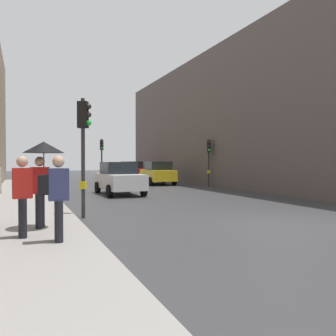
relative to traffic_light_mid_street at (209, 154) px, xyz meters
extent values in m
plane|color=#38383A|center=(-5.19, -13.87, -2.32)|extent=(120.00, 120.00, 0.00)
cube|color=gray|center=(-12.11, -7.87, -2.24)|extent=(2.86, 40.00, 0.16)
cube|color=#5B514C|center=(6.31, 1.78, 2.62)|extent=(12.00, 33.42, 9.87)
cylinder|color=#2D2D2D|center=(0.01, 0.02, -0.64)|extent=(0.12, 0.12, 3.35)
cube|color=black|center=(0.01, 0.02, 0.52)|extent=(0.33, 0.37, 0.84)
cube|color=yellow|center=(0.01, 0.02, -1.27)|extent=(0.24, 0.22, 0.24)
sphere|color=#2D231E|center=(-0.06, -0.15, 0.78)|extent=(0.18, 0.18, 0.18)
sphere|color=#2D231E|center=(-0.06, -0.15, 0.52)|extent=(0.18, 0.18, 0.18)
sphere|color=green|center=(-0.06, -0.15, 0.26)|extent=(0.18, 0.18, 0.18)
cylinder|color=#2D2D2D|center=(-5.96, 7.80, -0.48)|extent=(0.12, 0.12, 3.68)
cube|color=black|center=(-5.96, 7.80, 0.84)|extent=(0.25, 0.31, 0.84)
cube|color=yellow|center=(-5.96, 7.80, -1.27)|extent=(0.21, 0.17, 0.24)
sphere|color=#2D231E|center=(-5.95, 7.61, 1.10)|extent=(0.18, 0.18, 0.18)
sphere|color=#2D231E|center=(-5.95, 7.61, 0.84)|extent=(0.18, 0.18, 0.18)
sphere|color=green|center=(-5.95, 7.61, 0.58)|extent=(0.18, 0.18, 0.18)
cylinder|color=#2D2D2D|center=(-10.38, -10.68, -0.41)|extent=(0.12, 0.12, 3.80)
cube|color=black|center=(-10.38, -10.68, 0.97)|extent=(0.38, 0.36, 0.84)
cube|color=yellow|center=(-10.38, -10.68, -1.27)|extent=(0.24, 0.25, 0.24)
sphere|color=#2D231E|center=(-10.22, -10.78, 1.23)|extent=(0.18, 0.18, 0.18)
sphere|color=#2D231E|center=(-10.22, -10.78, 0.97)|extent=(0.18, 0.18, 0.18)
sphere|color=green|center=(-10.22, -10.78, 0.71)|extent=(0.18, 0.18, 0.18)
cube|color=yellow|center=(-2.54, 3.50, -1.60)|extent=(2.10, 4.32, 0.80)
cube|color=black|center=(-2.56, 3.25, -0.88)|extent=(1.74, 2.11, 0.64)
cylinder|color=black|center=(-3.34, 4.91, -2.00)|extent=(0.27, 0.65, 0.64)
cylinder|color=black|center=(-1.55, 4.78, -2.00)|extent=(0.27, 0.65, 0.64)
cylinder|color=black|center=(-3.54, 2.22, -2.00)|extent=(0.27, 0.65, 0.64)
cylinder|color=black|center=(-1.74, 2.09, -2.00)|extent=(0.27, 0.65, 0.64)
cube|color=silver|center=(-7.31, -3.38, -1.60)|extent=(1.89, 4.24, 0.80)
cube|color=black|center=(-7.32, -3.13, -0.88)|extent=(1.64, 2.03, 0.64)
cylinder|color=black|center=(-6.38, -4.71, -2.00)|extent=(0.23, 0.64, 0.64)
cylinder|color=black|center=(-8.18, -4.74, -2.00)|extent=(0.23, 0.64, 0.64)
cylinder|color=black|center=(-6.44, -2.01, -2.00)|extent=(0.23, 0.64, 0.64)
cylinder|color=black|center=(-8.24, -2.05, -2.00)|extent=(0.23, 0.64, 0.64)
cube|color=red|center=(-2.50, 10.85, -1.60)|extent=(1.82, 4.21, 0.80)
cube|color=black|center=(-2.50, 10.60, -0.88)|extent=(1.61, 2.01, 0.64)
cylinder|color=black|center=(-3.40, 12.19, -2.00)|extent=(0.22, 0.64, 0.64)
cylinder|color=black|center=(-1.60, 12.20, -2.00)|extent=(0.22, 0.64, 0.64)
cylinder|color=black|center=(-3.39, 9.49, -2.00)|extent=(0.22, 0.64, 0.64)
cylinder|color=black|center=(-1.59, 9.50, -2.00)|extent=(0.22, 0.64, 0.64)
cylinder|color=black|center=(-11.74, -12.73, -1.73)|extent=(0.16, 0.16, 0.85)
cylinder|color=black|center=(-11.81, -12.92, -1.73)|extent=(0.16, 0.16, 0.85)
cube|color=red|center=(-11.77, -12.82, -0.98)|extent=(0.47, 0.38, 0.66)
sphere|color=tan|center=(-11.77, -12.82, -0.51)|extent=(0.24, 0.24, 0.24)
cylinder|color=black|center=(-11.68, -12.86, -0.73)|extent=(0.02, 0.02, 0.90)
cone|color=black|center=(-11.68, -12.86, -0.16)|extent=(1.00, 1.00, 0.28)
cylinder|color=black|center=(-11.49, -14.46, -1.73)|extent=(0.16, 0.16, 0.85)
cylinder|color=black|center=(-11.49, -14.66, -1.73)|extent=(0.16, 0.16, 0.85)
cube|color=navy|center=(-11.49, -14.56, -0.98)|extent=(0.40, 0.26, 0.66)
sphere|color=tan|center=(-11.49, -14.56, -0.51)|extent=(0.24, 0.24, 0.24)
cube|color=black|center=(-11.79, -14.56, -0.98)|extent=(0.20, 0.28, 0.40)
cylinder|color=black|center=(-12.19, -13.74, -1.73)|extent=(0.16, 0.16, 0.85)
cylinder|color=black|center=(-12.17, -13.94, -1.73)|extent=(0.16, 0.16, 0.85)
cube|color=red|center=(-12.18, -13.84, -0.98)|extent=(0.42, 0.29, 0.66)
sphere|color=tan|center=(-12.18, -13.84, -0.51)|extent=(0.24, 0.24, 0.24)
camera|label=1|loc=(-12.18, -22.19, -0.49)|focal=38.19mm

